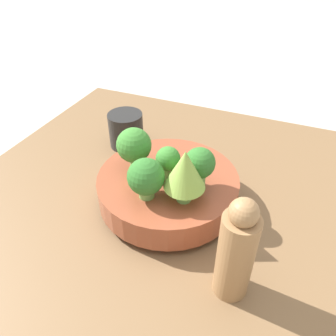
{
  "coord_description": "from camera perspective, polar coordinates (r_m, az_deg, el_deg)",
  "views": [
    {
      "loc": [
        0.2,
        -0.42,
        0.49
      ],
      "look_at": [
        0.01,
        0.02,
        0.12
      ],
      "focal_mm": 35.0,
      "sensor_mm": 36.0,
      "label": 1
    }
  ],
  "objects": [
    {
      "name": "cup",
      "position": [
        0.8,
        -7.31,
        6.62
      ],
      "size": [
        0.08,
        0.08,
        0.08
      ],
      "color": "black",
      "rests_on": "table"
    },
    {
      "name": "ground_plane",
      "position": [
        0.67,
        -1.75,
        -9.26
      ],
      "size": [
        6.0,
        6.0,
        0.0
      ],
      "primitive_type": "plane",
      "color": "#ADA89E"
    },
    {
      "name": "broccoli_floret_left",
      "position": [
        0.61,
        -5.95,
        3.88
      ],
      "size": [
        0.07,
        0.07,
        0.08
      ],
      "color": "#7AB256",
      "rests_on": "bowl"
    },
    {
      "name": "broccoli_floret_center",
      "position": [
        0.59,
        0.0,
        1.28
      ],
      "size": [
        0.05,
        0.05,
        0.06
      ],
      "color": "#6BA34C",
      "rests_on": "bowl"
    },
    {
      "name": "romanesco_piece_near",
      "position": [
        0.52,
        2.97,
        -0.5
      ],
      "size": [
        0.07,
        0.07,
        0.1
      ],
      "color": "#6BA34C",
      "rests_on": "bowl"
    },
    {
      "name": "broccoli_floret_right",
      "position": [
        0.56,
        5.51,
        0.57
      ],
      "size": [
        0.05,
        0.05,
        0.08
      ],
      "color": "#6BA34C",
      "rests_on": "bowl"
    },
    {
      "name": "broccoli_floret_front",
      "position": [
        0.54,
        -3.91,
        -1.65
      ],
      "size": [
        0.06,
        0.06,
        0.07
      ],
      "color": "#6BA34C",
      "rests_on": "bowl"
    },
    {
      "name": "table",
      "position": [
        0.66,
        -1.78,
        -8.07
      ],
      "size": [
        0.83,
        0.89,
        0.04
      ],
      "color": "brown",
      "rests_on": "ground_plane"
    },
    {
      "name": "bowl",
      "position": [
        0.63,
        0.0,
        -3.44
      ],
      "size": [
        0.27,
        0.27,
        0.07
      ],
      "color": "brown",
      "rests_on": "table"
    },
    {
      "name": "pepper_mill",
      "position": [
        0.47,
        11.79,
        -14.05
      ],
      "size": [
        0.05,
        0.05,
        0.18
      ],
      "color": "#997047",
      "rests_on": "table"
    }
  ]
}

